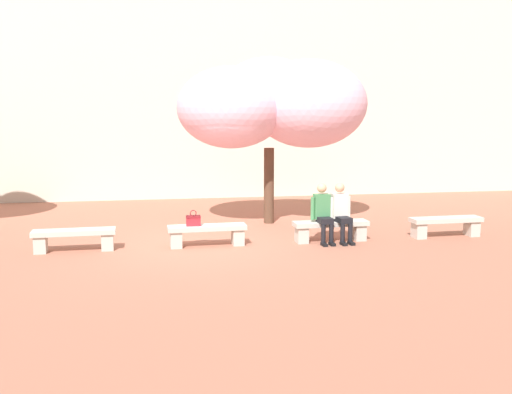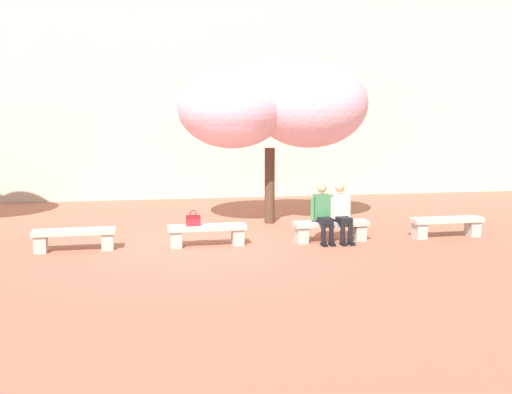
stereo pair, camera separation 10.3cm
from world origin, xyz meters
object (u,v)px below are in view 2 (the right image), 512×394
person_seated_right (341,210)px  handbag (193,220)px  person_seated_left (323,211)px  cherry_tree_main (272,103)px  stone_bench_near_east (331,228)px  stone_bench_center (207,232)px  stone_bench_near_west (74,237)px  stone_bench_east_end (446,224)px

person_seated_right → handbag: bearing=179.3°
person_seated_left → cherry_tree_main: bearing=106.7°
person_seated_left → handbag: bearing=179.2°
person_seated_left → cherry_tree_main: size_ratio=0.27×
person_seated_right → cherry_tree_main: 3.47m
person_seated_left → person_seated_right: (0.41, 0.00, 0.00)m
stone_bench_near_east → handbag: 3.03m
person_seated_left → cherry_tree_main: (-0.69, 2.31, 2.34)m
stone_bench_center → person_seated_right: person_seated_right is taller
person_seated_right → stone_bench_near_west: bearing=179.5°
stone_bench_near_west → person_seated_right: (5.66, -0.05, 0.40)m
stone_bench_center → stone_bench_east_end: same height
stone_bench_near_west → stone_bench_east_end: (8.18, 0.00, 0.00)m
stone_bench_near_east → person_seated_right: person_seated_right is taller
stone_bench_near_west → person_seated_right: 5.68m
cherry_tree_main → stone_bench_near_west: bearing=-153.7°
person_seated_right → stone_bench_east_end: bearing=1.2°
stone_bench_near_east → handbag: bearing=-179.7°
person_seated_right → person_seated_left: bearing=-180.0°
cherry_tree_main → stone_bench_center: bearing=-129.1°
stone_bench_near_west → cherry_tree_main: (4.56, 2.26, 2.74)m
stone_bench_east_end → person_seated_left: size_ratio=1.30×
stone_bench_east_end → stone_bench_near_east: bearing=180.0°
stone_bench_center → person_seated_left: size_ratio=1.30×
stone_bench_east_end → person_seated_right: size_ratio=1.30×
stone_bench_near_east → cherry_tree_main: cherry_tree_main is taller
person_seated_right → handbag: person_seated_right is taller
stone_bench_near_west → cherry_tree_main: size_ratio=0.35×
stone_bench_center → cherry_tree_main: (1.83, 2.26, 2.74)m
stone_bench_center → stone_bench_near_east: (2.73, 0.00, 0.00)m
stone_bench_near_west → stone_bench_center: same height
person_seated_right → handbag: size_ratio=3.81×
handbag → cherry_tree_main: 3.96m
stone_bench_near_west → person_seated_right: person_seated_right is taller
person_seated_right → cherry_tree_main: cherry_tree_main is taller
stone_bench_east_end → handbag: bearing=-179.9°
stone_bench_near_east → handbag: size_ratio=4.94×
stone_bench_near_west → cherry_tree_main: cherry_tree_main is taller
stone_bench_near_west → person_seated_left: (5.25, -0.05, 0.40)m
stone_bench_near_west → stone_bench_near_east: same height
stone_bench_near_west → person_seated_left: bearing=-0.6°
person_seated_left → person_seated_right: size_ratio=1.00×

